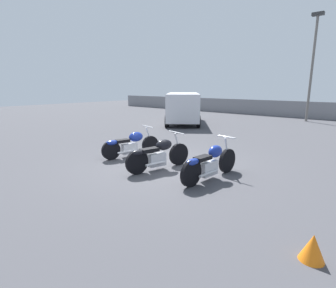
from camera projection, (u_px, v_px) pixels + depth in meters
ground_plane at (164, 166)px, 7.98m from camera, size 60.00×60.00×0.00m
fence_back at (304, 110)px, 19.61m from camera, size 40.00×0.04×1.25m
light_pole_left at (313, 58)px, 17.16m from camera, size 0.70×0.35×6.95m
motorcycle_slot_0 at (131, 144)px, 8.94m from camera, size 0.83×2.09×1.00m
motorcycle_slot_1 at (158, 155)px, 7.52m from camera, size 0.79×2.11×1.04m
motorcycle_slot_2 at (210, 163)px, 6.73m from camera, size 0.57×2.22×1.04m
parked_van at (183, 106)px, 17.09m from camera, size 4.72×5.36×1.92m
traffic_cone_near at (313, 248)px, 3.61m from camera, size 0.34×0.34×0.39m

